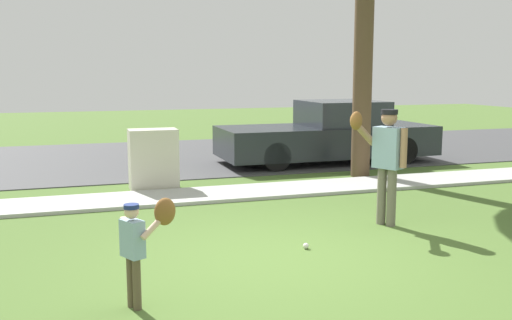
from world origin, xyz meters
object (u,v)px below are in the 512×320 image
(person_child, at_px, (142,237))
(baseball, at_px, (306,246))
(person_adult, at_px, (385,153))
(utility_cabinet, at_px, (153,159))
(parked_pickup_dark, at_px, (330,135))

(person_child, distance_m, baseball, 2.55)
(person_adult, relative_size, utility_cabinet, 1.46)
(person_adult, xyz_separation_m, parked_pickup_dark, (1.75, 5.56, -0.37))
(utility_cabinet, bearing_deg, parked_pickup_dark, 23.45)
(person_child, bearing_deg, person_adult, 0.78)
(baseball, xyz_separation_m, parked_pickup_dark, (3.25, 6.26, 0.64))
(parked_pickup_dark, bearing_deg, utility_cabinet, 23.45)
(baseball, xyz_separation_m, utility_cabinet, (-1.28, 4.30, 0.53))
(utility_cabinet, bearing_deg, baseball, -73.41)
(person_adult, bearing_deg, baseball, -1.53)
(baseball, relative_size, parked_pickup_dark, 0.01)
(person_adult, distance_m, utility_cabinet, 4.57)
(utility_cabinet, height_order, parked_pickup_dark, parked_pickup_dark)
(person_child, height_order, parked_pickup_dark, parked_pickup_dark)
(person_adult, bearing_deg, person_child, 0.78)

